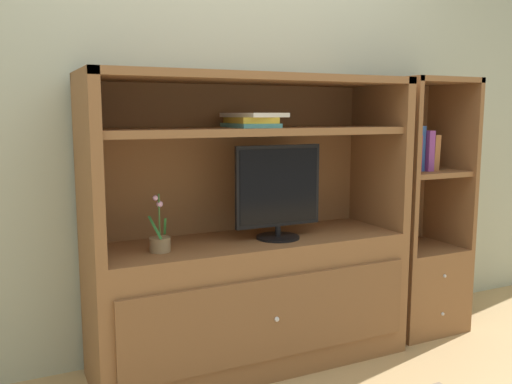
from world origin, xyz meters
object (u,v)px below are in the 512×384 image
at_px(tv_monitor, 278,191).
at_px(potted_plant, 160,241).
at_px(magazine_stack, 251,120).
at_px(bookshelf_tall, 418,248).
at_px(upright_book_row, 416,151).
at_px(media_console, 251,272).

height_order(tv_monitor, potted_plant, tv_monitor).
height_order(tv_monitor, magazine_stack, magazine_stack).
bearing_deg(tv_monitor, bookshelf_tall, 3.66).
distance_m(potted_plant, magazine_stack, 0.75).
relative_size(tv_monitor, upright_book_row, 1.83).
bearing_deg(bookshelf_tall, potted_plant, -177.76).
distance_m(tv_monitor, bookshelf_tall, 1.09).
relative_size(media_console, upright_book_row, 6.27).
bearing_deg(media_console, tv_monitor, -25.19).
bearing_deg(magazine_stack, media_console, 63.73).
distance_m(media_console, tv_monitor, 0.45).
xyz_separation_m(media_console, magazine_stack, (-0.01, -0.01, 0.79)).
bearing_deg(potted_plant, magazine_stack, 5.30).
bearing_deg(bookshelf_tall, upright_book_row, -169.02).
distance_m(magazine_stack, upright_book_row, 1.10).
height_order(magazine_stack, upright_book_row, magazine_stack).
xyz_separation_m(magazine_stack, upright_book_row, (1.08, 0.01, -0.19)).
bearing_deg(magazine_stack, bookshelf_tall, 0.91).
distance_m(media_console, potted_plant, 0.55).
xyz_separation_m(media_console, potted_plant, (-0.50, -0.06, 0.23)).
relative_size(media_console, bookshelf_tall, 1.09).
height_order(potted_plant, magazine_stack, magazine_stack).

